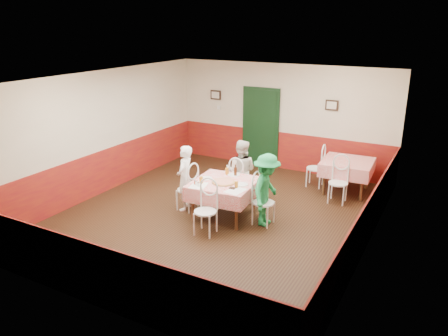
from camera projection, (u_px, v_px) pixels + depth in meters
The scene contains 39 objects.
floor at pixel (218, 215), 9.08m from camera, with size 7.00×7.00×0.00m, color black.
ceiling at pixel (217, 78), 8.18m from camera, with size 7.00×7.00×0.00m, color white.
back_wall at pixel (282, 117), 11.54m from camera, with size 6.00×0.10×2.80m, color beige.
front_wall at pixel (86, 216), 5.72m from camera, with size 6.00×0.10×2.80m, color beige.
left_wall at pixel (103, 132), 9.99m from camera, with size 0.10×7.00×2.80m, color beige.
right_wall at pixel (374, 174), 7.27m from camera, with size 0.10×7.00×2.80m, color beige.
wainscot_back at pixel (281, 150), 11.81m from camera, with size 6.00×0.03×1.00m, color maroon.
wainscot_front at pixel (94, 275), 6.02m from camera, with size 6.00×0.03×1.00m, color maroon.
wainscot_left at pixel (107, 170), 10.27m from camera, with size 0.03×7.00×1.00m, color maroon.
wainscot_right at pixel (367, 223), 7.56m from camera, with size 0.03×7.00×1.00m, color maroon.
door at pixel (260, 128), 11.88m from camera, with size 0.96×0.06×2.10m, color black.
picture_left at pixel (216, 95), 12.26m from camera, with size 0.32×0.03×0.26m, color black.
picture_right at pixel (332, 105), 10.76m from camera, with size 0.32×0.03×0.26m, color black.
thermostat at pixel (219, 108), 12.33m from camera, with size 0.10×0.03×0.10m, color white.
main_table at pixel (224, 199), 8.89m from camera, with size 1.22×1.22×0.77m, color red.
second_table at pixel (346, 176), 10.20m from camera, with size 1.12×1.12×0.77m, color red.
chair_left at pixel (187, 190), 9.19m from camera, with size 0.42×0.42×0.90m, color white, non-canonical shape.
chair_right at pixel (264, 203), 8.53m from camera, with size 0.42×0.42×0.90m, color white, non-canonical shape.
chair_far at pixel (240, 183), 9.60m from camera, with size 0.42×0.42×0.90m, color white, non-canonical shape.
chair_near at pixel (205, 212), 8.13m from camera, with size 0.42×0.42×0.90m, color white, non-canonical shape.
chair_second_a at pixel (315, 168), 10.52m from camera, with size 0.42×0.42×0.90m, color white, non-canonical shape.
chair_second_b at pixel (338, 183), 9.55m from camera, with size 0.42×0.42×0.90m, color white, non-canonical shape.
pizza at pixel (224, 182), 8.70m from camera, with size 0.46×0.46×0.03m, color #B74723.
plate_left at pixel (206, 178), 8.93m from camera, with size 0.25×0.25×0.01m, color white.
plate_right at pixel (242, 184), 8.60m from camera, with size 0.25×0.25×0.01m, color white.
plate_far at pixel (234, 175), 9.13m from camera, with size 0.25×0.25×0.01m, color white.
glass_a at pixel (201, 180), 8.66m from camera, with size 0.07×0.07×0.13m, color #BF7219.
glass_b at pixel (236, 185), 8.43m from camera, with size 0.07×0.07×0.12m, color #BF7219.
glass_c at pixel (227, 171), 9.16m from camera, with size 0.08×0.08×0.14m, color #BF7219.
beer_bottle at pixel (235, 171), 9.05m from camera, with size 0.06×0.06×0.22m, color #381C0A.
shaker_a at pixel (196, 183), 8.56m from camera, with size 0.04×0.04×0.09m, color silver.
shaker_b at pixel (198, 184), 8.50m from camera, with size 0.04×0.04×0.09m, color silver.
shaker_c at pixel (195, 182), 8.60m from camera, with size 0.04×0.04×0.09m, color #B23319.
menu_left at pixel (199, 185), 8.56m from camera, with size 0.30×0.40×0.00m, color white.
menu_right at pixel (236, 191), 8.30m from camera, with size 0.30×0.40×0.00m, color white.
wallet at pixel (232, 188), 8.40m from camera, with size 0.11×0.09×0.02m, color black.
diner_left at pixel (185, 178), 9.13m from camera, with size 0.51×0.34×1.40m, color gray.
diner_far at pixel (241, 171), 9.56m from camera, with size 0.68×0.53×1.40m, color gray.
diner_right at pixel (266, 190), 8.42m from camera, with size 0.94×0.54×1.45m, color gray.
Camera 1 is at (4.08, -7.21, 3.82)m, focal length 35.00 mm.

